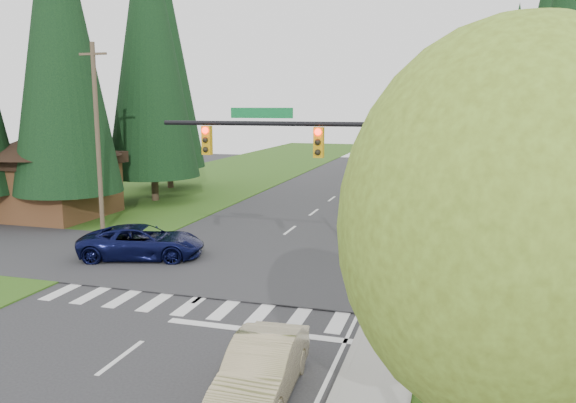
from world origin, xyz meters
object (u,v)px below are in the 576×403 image
at_px(sedan_champagne, 262,368).
at_px(suv_navy, 142,242).
at_px(parked_car_e, 413,163).
at_px(parked_car_a, 388,203).
at_px(parked_car_c, 410,183).
at_px(parked_car_d, 419,170).
at_px(parked_car_b, 388,193).

height_order(sedan_champagne, suv_navy, suv_navy).
bearing_deg(parked_car_e, suv_navy, -106.03).
distance_m(parked_car_a, parked_car_c, 9.50).
xyz_separation_m(sedan_champagne, parked_car_d, (0.99, 42.73, 0.06)).
distance_m(sedan_champagne, parked_car_d, 42.74).
relative_size(parked_car_a, parked_car_c, 0.86).
distance_m(parked_car_b, parked_car_c, 5.82).
bearing_deg(parked_car_b, parked_car_a, -79.11).
distance_m(suv_navy, parked_car_b, 19.71).
bearing_deg(parked_car_d, parked_car_e, 101.17).
bearing_deg(parked_car_d, sedan_champagne, -88.28).
relative_size(sedan_champagne, suv_navy, 0.78).
bearing_deg(parked_car_d, parked_car_b, -91.34).
height_order(parked_car_a, parked_car_e, parked_car_a).
distance_m(suv_navy, parked_car_d, 34.33).
bearing_deg(parked_car_d, parked_car_c, -87.40).
height_order(sedan_champagne, parked_car_a, sedan_champagne).
distance_m(sedan_champagne, parked_car_a, 23.72).
bearing_deg(parked_car_e, parked_car_b, -93.66).
xyz_separation_m(parked_car_d, parked_car_e, (-1.07, 7.46, -0.15)).
relative_size(suv_navy, parked_car_d, 1.22).
relative_size(suv_navy, parked_car_a, 1.39).
relative_size(parked_car_a, parked_car_b, 0.73).
distance_m(parked_car_c, parked_car_e, 17.02).
xyz_separation_m(parked_car_c, parked_car_d, (0.07, 9.53, 0.01)).
bearing_deg(parked_car_e, parked_car_c, -90.06).
height_order(sedan_champagne, parked_car_d, parked_car_d).
xyz_separation_m(suv_navy, parked_car_e, (9.03, 40.27, -0.15)).
height_order(parked_car_b, parked_car_c, parked_car_b).
bearing_deg(parked_car_a, parked_car_e, 92.28).
relative_size(suv_navy, parked_car_b, 1.02).
bearing_deg(parked_car_a, parked_car_d, 89.36).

